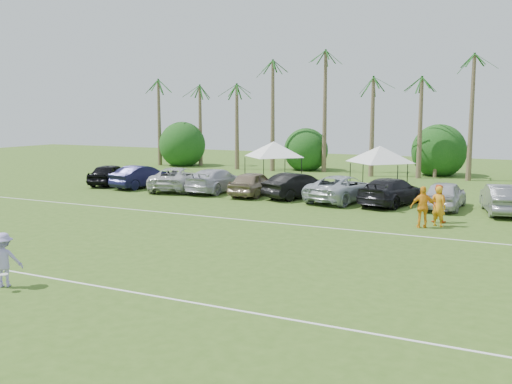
% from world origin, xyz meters
% --- Properties ---
extents(ground, '(120.00, 120.00, 0.00)m').
position_xyz_m(ground, '(0.00, 0.00, 0.00)').
color(ground, '#3A5B1B').
rests_on(ground, ground).
extents(field_lines, '(80.00, 12.10, 0.01)m').
position_xyz_m(field_lines, '(0.00, 8.00, 0.01)').
color(field_lines, white).
rests_on(field_lines, ground).
extents(palm_tree_0, '(2.40, 2.40, 8.90)m').
position_xyz_m(palm_tree_0, '(-22.00, 38.00, 7.48)').
color(palm_tree_0, brown).
rests_on(palm_tree_0, ground).
extents(palm_tree_1, '(2.40, 2.40, 9.90)m').
position_xyz_m(palm_tree_1, '(-17.00, 38.00, 8.35)').
color(palm_tree_1, brown).
rests_on(palm_tree_1, ground).
extents(palm_tree_2, '(2.40, 2.40, 10.90)m').
position_xyz_m(palm_tree_2, '(-12.00, 38.00, 9.21)').
color(palm_tree_2, brown).
rests_on(palm_tree_2, ground).
extents(palm_tree_3, '(2.40, 2.40, 11.90)m').
position_xyz_m(palm_tree_3, '(-8.00, 38.00, 10.06)').
color(palm_tree_3, brown).
rests_on(palm_tree_3, ground).
extents(palm_tree_4, '(2.40, 2.40, 8.90)m').
position_xyz_m(palm_tree_4, '(-4.00, 38.00, 7.48)').
color(palm_tree_4, brown).
rests_on(palm_tree_4, ground).
extents(palm_tree_5, '(2.40, 2.40, 9.90)m').
position_xyz_m(palm_tree_5, '(0.00, 38.00, 8.35)').
color(palm_tree_5, brown).
rests_on(palm_tree_5, ground).
extents(palm_tree_6, '(2.40, 2.40, 10.90)m').
position_xyz_m(palm_tree_6, '(4.00, 38.00, 9.21)').
color(palm_tree_6, brown).
rests_on(palm_tree_6, ground).
extents(palm_tree_7, '(2.40, 2.40, 11.90)m').
position_xyz_m(palm_tree_7, '(8.00, 38.00, 10.06)').
color(palm_tree_7, brown).
rests_on(palm_tree_7, ground).
extents(bush_tree_0, '(4.00, 4.00, 4.00)m').
position_xyz_m(bush_tree_0, '(-19.00, 39.00, 1.80)').
color(bush_tree_0, brown).
rests_on(bush_tree_0, ground).
extents(bush_tree_1, '(4.00, 4.00, 4.00)m').
position_xyz_m(bush_tree_1, '(-6.00, 39.00, 1.80)').
color(bush_tree_1, brown).
rests_on(bush_tree_1, ground).
extents(bush_tree_2, '(4.00, 4.00, 4.00)m').
position_xyz_m(bush_tree_2, '(6.00, 39.00, 1.80)').
color(bush_tree_2, brown).
rests_on(bush_tree_2, ground).
extents(sideline_player_a, '(0.84, 0.70, 1.97)m').
position_xyz_m(sideline_player_a, '(9.48, 16.71, 0.99)').
color(sideline_player_a, orange).
rests_on(sideline_player_a, ground).
extents(sideline_player_b, '(0.94, 0.73, 1.91)m').
position_xyz_m(sideline_player_b, '(9.27, 17.73, 0.96)').
color(sideline_player_b, '#E85919').
rests_on(sideline_player_b, ground).
extents(sideline_player_c, '(1.28, 0.84, 2.01)m').
position_xyz_m(sideline_player_c, '(8.87, 16.00, 1.01)').
color(sideline_player_c, orange).
rests_on(sideline_player_c, ground).
extents(canopy_tent_left, '(4.82, 4.82, 3.90)m').
position_xyz_m(canopy_tent_left, '(-3.72, 26.50, 3.34)').
color(canopy_tent_left, black).
rests_on(canopy_tent_left, ground).
extents(canopy_tent_right, '(4.72, 4.72, 3.82)m').
position_xyz_m(canopy_tent_right, '(4.28, 25.86, 3.27)').
color(canopy_tent_right, black).
rests_on(canopy_tent_right, ground).
extents(frisbee_player, '(1.29, 1.21, 1.75)m').
position_xyz_m(frisbee_player, '(-1.42, 0.69, 0.87)').
color(frisbee_player, '#A798D7').
rests_on(frisbee_player, ground).
extents(parked_car_0, '(3.02, 5.08, 1.62)m').
position_xyz_m(parked_car_0, '(-15.20, 21.99, 0.81)').
color(parked_car_0, black).
rests_on(parked_car_0, ground).
extents(parked_car_1, '(2.46, 5.12, 1.62)m').
position_xyz_m(parked_car_1, '(-12.17, 21.89, 0.81)').
color(parked_car_1, '#131334').
rests_on(parked_car_1, ground).
extents(parked_car_2, '(4.16, 6.34, 1.62)m').
position_xyz_m(parked_car_2, '(-9.14, 21.92, 0.81)').
color(parked_car_2, silver).
rests_on(parked_car_2, ground).
extents(parked_car_3, '(2.46, 5.66, 1.62)m').
position_xyz_m(parked_car_3, '(-6.12, 22.26, 0.81)').
color(parked_car_3, '#BBBAC5').
rests_on(parked_car_3, ground).
extents(parked_car_4, '(2.01, 4.79, 1.62)m').
position_xyz_m(parked_car_4, '(-3.09, 21.89, 0.81)').
color(parked_car_4, gray).
rests_on(parked_car_4, ground).
extents(parked_car_5, '(3.46, 5.20, 1.62)m').
position_xyz_m(parked_car_5, '(-0.06, 22.18, 0.81)').
color(parked_car_5, black).
rests_on(parked_car_5, ground).
extents(parked_car_6, '(3.82, 6.25, 1.62)m').
position_xyz_m(parked_car_6, '(2.96, 22.11, 0.81)').
color(parked_car_6, '#AEB5BD').
rests_on(parked_car_6, ground).
extents(parked_car_7, '(3.53, 5.96, 1.62)m').
position_xyz_m(parked_car_7, '(5.99, 22.13, 0.81)').
color(parked_car_7, black).
rests_on(parked_car_7, ground).
extents(parked_car_8, '(2.05, 4.81, 1.62)m').
position_xyz_m(parked_car_8, '(9.02, 22.15, 0.81)').
color(parked_car_8, silver).
rests_on(parked_car_8, ground).
extents(parked_car_9, '(2.72, 5.17, 1.62)m').
position_xyz_m(parked_car_9, '(12.04, 21.86, 0.81)').
color(parked_car_9, slate).
rests_on(parked_car_9, ground).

